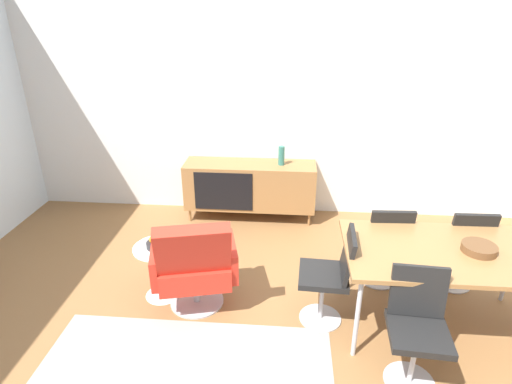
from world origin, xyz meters
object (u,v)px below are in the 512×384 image
(vase_cobalt, at_px, (281,156))
(dining_chair_near_window, at_px, (331,274))
(fruit_bowl, at_px, (158,243))
(dining_chair_back_left, at_px, (385,241))
(dining_table, at_px, (448,255))
(wooden_bowl_on_table, at_px, (479,248))
(sideboard, at_px, (250,185))
(dining_chair_front_left, at_px, (417,325))
(dining_chair_back_right, at_px, (462,245))
(lounge_chair_red, at_px, (194,263))
(side_table_round, at_px, (160,266))

(vase_cobalt, distance_m, dining_chair_near_window, 1.95)
(fruit_bowl, bearing_deg, dining_chair_back_left, 9.62)
(dining_table, relative_size, wooden_bowl_on_table, 6.15)
(vase_cobalt, relative_size, wooden_bowl_on_table, 0.89)
(fruit_bowl, bearing_deg, sideboard, 68.02)
(fruit_bowl, bearing_deg, dining_chair_front_left, -20.57)
(dining_chair_back_right, bearing_deg, lounge_chair_red, -168.31)
(dining_chair_back_left, bearing_deg, dining_chair_back_right, -0.00)
(sideboard, xyz_separation_m, fruit_bowl, (-0.66, -1.64, 0.12))
(dining_chair_back_right, relative_size, lounge_chair_red, 0.90)
(sideboard, relative_size, dining_chair_near_window, 1.87)
(dining_chair_near_window, height_order, lounge_chair_red, lounge_chair_red)
(vase_cobalt, height_order, dining_chair_back_right, vase_cobalt)
(wooden_bowl_on_table, distance_m, dining_chair_back_right, 0.65)
(dining_chair_back_right, bearing_deg, dining_chair_near_window, -155.62)
(lounge_chair_red, bearing_deg, wooden_bowl_on_table, -1.71)
(dining_table, bearing_deg, sideboard, 133.19)
(dining_table, distance_m, dining_chair_near_window, 0.92)
(side_table_round, bearing_deg, dining_chair_front_left, -20.54)
(vase_cobalt, bearing_deg, dining_chair_back_right, -37.15)
(sideboard, height_order, dining_table, dining_table)
(dining_chair_front_left, bearing_deg, sideboard, 120.00)
(sideboard, bearing_deg, fruit_bowl, -111.98)
(side_table_round, bearing_deg, wooden_bowl_on_table, -4.67)
(dining_chair_front_left, bearing_deg, fruit_bowl, 159.43)
(wooden_bowl_on_table, bearing_deg, dining_chair_back_left, 135.06)
(dining_chair_near_window, bearing_deg, dining_chair_front_left, -45.66)
(side_table_round, xyz_separation_m, fruit_bowl, (-0.00, 0.00, 0.23))
(dining_table, xyz_separation_m, lounge_chair_red, (-2.04, 0.06, -0.23))
(dining_chair_back_left, distance_m, lounge_chair_red, 1.76)
(dining_chair_front_left, height_order, dining_chair_back_right, same)
(dining_chair_front_left, relative_size, side_table_round, 1.65)
(wooden_bowl_on_table, bearing_deg, dining_chair_near_window, 179.98)
(dining_chair_back_right, xyz_separation_m, lounge_chair_red, (-2.39, -0.50, -0.00))
(dining_chair_back_left, distance_m, fruit_bowl, 2.08)
(dining_chair_back_right, bearing_deg, vase_cobalt, 142.85)
(dining_table, height_order, lounge_chair_red, lounge_chair_red)
(wooden_bowl_on_table, relative_size, side_table_round, 0.50)
(vase_cobalt, xyz_separation_m, dining_table, (1.36, -1.85, -0.14))
(sideboard, xyz_separation_m, dining_chair_front_left, (1.39, -2.41, 0.03))
(dining_chair_near_window, bearing_deg, vase_cobalt, 104.11)
(sideboard, distance_m, wooden_bowl_on_table, 2.71)
(sideboard, bearing_deg, dining_chair_front_left, -60.00)
(side_table_round, height_order, fruit_bowl, fruit_bowl)
(dining_chair_near_window, relative_size, dining_chair_back_left, 1.00)
(sideboard, height_order, dining_chair_back_left, dining_chair_back_left)
(dining_chair_front_left, bearing_deg, dining_table, 58.25)
(dining_chair_back_right, height_order, lounge_chair_red, lounge_chair_red)
(dining_chair_back_left, bearing_deg, wooden_bowl_on_table, -44.94)
(dining_chair_back_right, height_order, side_table_round, dining_chair_back_right)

